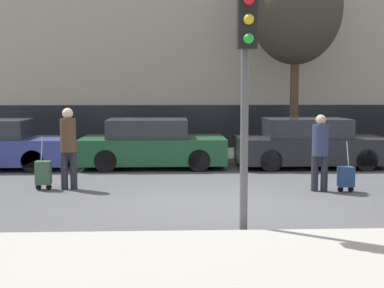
# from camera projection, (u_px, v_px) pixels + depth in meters

# --- Properties ---
(ground_plane) EXTENTS (80.00, 80.00, 0.00)m
(ground_plane) POSITION_uv_depth(u_px,v_px,m) (211.00, 202.00, 10.36)
(ground_plane) COLOR #4C4C4F
(sidewalk_near) EXTENTS (28.00, 2.50, 0.12)m
(sidewalk_near) POSITION_uv_depth(u_px,v_px,m) (234.00, 261.00, 6.63)
(sidewalk_near) COLOR #A39E93
(sidewalk_near) RESTS_ON ground_plane
(sidewalk_far) EXTENTS (28.00, 3.00, 0.12)m
(sidewalk_far) POSITION_uv_depth(u_px,v_px,m) (194.00, 155.00, 17.31)
(sidewalk_far) COLOR #A39E93
(sidewalk_far) RESTS_ON ground_plane
(parked_car_1) EXTENTS (3.97, 1.91, 1.35)m
(parked_car_1) POSITION_uv_depth(u_px,v_px,m) (152.00, 145.00, 14.91)
(parked_car_1) COLOR #194728
(parked_car_1) RESTS_ON ground_plane
(parked_car_2) EXTENTS (4.13, 1.75, 1.37)m
(parked_car_2) POSITION_uv_depth(u_px,v_px,m) (310.00, 144.00, 14.93)
(parked_car_2) COLOR black
(parked_car_2) RESTS_ON ground_plane
(pedestrian_left) EXTENTS (0.35, 0.34, 1.78)m
(pedestrian_left) POSITION_uv_depth(u_px,v_px,m) (68.00, 143.00, 11.58)
(pedestrian_left) COLOR #23232D
(pedestrian_left) RESTS_ON ground_plane
(trolley_left) EXTENTS (0.34, 0.29, 1.17)m
(trolley_left) POSITION_uv_depth(u_px,v_px,m) (43.00, 173.00, 11.59)
(trolley_left) COLOR #335138
(trolley_left) RESTS_ON ground_plane
(pedestrian_right) EXTENTS (0.35, 0.34, 1.65)m
(pedestrian_right) POSITION_uv_depth(u_px,v_px,m) (320.00, 148.00, 11.38)
(pedestrian_right) COLOR #23232D
(pedestrian_right) RESTS_ON ground_plane
(trolley_right) EXTENTS (0.34, 0.29, 1.08)m
(trolley_right) POSITION_uv_depth(u_px,v_px,m) (346.00, 177.00, 11.35)
(trolley_right) COLOR navy
(trolley_right) RESTS_ON ground_plane
(traffic_light) EXTENTS (0.28, 0.47, 3.56)m
(traffic_light) POSITION_uv_depth(u_px,v_px,m) (246.00, 64.00, 7.76)
(traffic_light) COLOR #515154
(traffic_light) RESTS_ON ground_plane
(bare_tree_near_crossing) EXTENTS (2.97, 2.97, 6.48)m
(bare_tree_near_crossing) POSITION_uv_depth(u_px,v_px,m) (296.00, 9.00, 17.16)
(bare_tree_near_crossing) COLOR #4C3826
(bare_tree_near_crossing) RESTS_ON sidewalk_far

